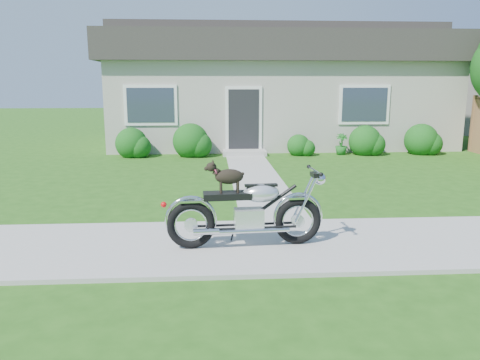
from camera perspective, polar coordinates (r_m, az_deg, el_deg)
The scene contains 8 objects.
ground at distance 7.23m, azimuth 17.73°, elevation -7.22°, with size 80.00×80.00×0.00m, color #235114.
sidewalk at distance 7.23m, azimuth 17.73°, elevation -7.07°, with size 24.00×2.20×0.04m, color #9E9B93.
walkway at distance 11.63m, azimuth 1.83°, elevation 0.46°, with size 1.20×8.00×0.03m, color #9E9B93.
house at distance 18.54m, azimuth 4.49°, elevation 11.25°, with size 12.60×7.03×4.50m.
shrub_row at distance 15.14m, azimuth 5.07°, elevation 4.67°, with size 10.44×1.14×1.14m.
potted_plant_left at distance 15.04m, azimuth -5.92°, elevation 4.47°, with size 0.74×0.64×0.82m, color #1D4E14.
potted_plant_right at distance 15.63m, azimuth 12.25°, elevation 4.29°, with size 0.39×0.39×0.69m, color #1A611D.
motorcycle_with_dog at distance 6.47m, azimuth 0.95°, elevation -3.67°, with size 2.22×0.60×1.20m.
Camera 1 is at (-2.59, -6.36, 2.27)m, focal length 35.00 mm.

